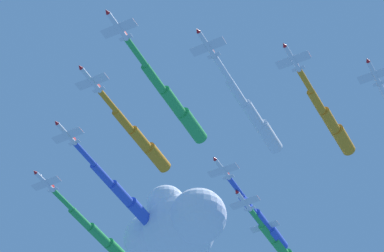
{
  "coord_description": "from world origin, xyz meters",
  "views": [
    {
      "loc": [
        -101.12,
        146.94,
        38.15
      ],
      "look_at": [
        0.0,
        0.0,
        197.88
      ],
      "focal_mm": 88.31,
      "sensor_mm": 36.0,
      "label": 1
    }
  ],
  "objects_px": {
    "jet_starboard_inner": "(140,139)",
    "jet_starboard_mid": "(122,194)",
    "jet_port_inner": "(253,115)",
    "jet_starboard_outer": "(100,236)",
    "jet_trail_starboard": "(280,247)",
    "jet_trail_port": "(262,221)",
    "jet_lead": "(174,103)",
    "jet_port_mid": "(330,120)"
  },
  "relations": [
    {
      "from": "jet_starboard_inner",
      "to": "jet_trail_starboard",
      "type": "height_order",
      "value": "jet_starboard_inner"
    },
    {
      "from": "jet_lead",
      "to": "jet_starboard_inner",
      "type": "height_order",
      "value": "jet_starboard_inner"
    },
    {
      "from": "jet_starboard_outer",
      "to": "jet_trail_starboard",
      "type": "height_order",
      "value": "jet_starboard_outer"
    },
    {
      "from": "jet_port_mid",
      "to": "jet_starboard_mid",
      "type": "height_order",
      "value": "jet_starboard_mid"
    },
    {
      "from": "jet_port_mid",
      "to": "jet_trail_starboard",
      "type": "height_order",
      "value": "jet_port_mid"
    },
    {
      "from": "jet_starboard_outer",
      "to": "jet_trail_starboard",
      "type": "xyz_separation_m",
      "value": [
        -43.01,
        -30.99,
        -3.16
      ]
    },
    {
      "from": "jet_starboard_mid",
      "to": "jet_trail_port",
      "type": "distance_m",
      "value": 40.82
    },
    {
      "from": "jet_starboard_inner",
      "to": "jet_port_mid",
      "type": "xyz_separation_m",
      "value": [
        -44.65,
        -20.83,
        -0.86
      ]
    },
    {
      "from": "jet_starboard_inner",
      "to": "jet_port_mid",
      "type": "bearing_deg",
      "value": -154.99
    },
    {
      "from": "jet_starboard_inner",
      "to": "jet_trail_starboard",
      "type": "relative_size",
      "value": 0.99
    },
    {
      "from": "jet_port_mid",
      "to": "jet_trail_starboard",
      "type": "distance_m",
      "value": 52.91
    },
    {
      "from": "jet_lead",
      "to": "jet_trail_port",
      "type": "bearing_deg",
      "value": -82.08
    },
    {
      "from": "jet_port_inner",
      "to": "jet_port_mid",
      "type": "relative_size",
      "value": 1.07
    },
    {
      "from": "jet_port_inner",
      "to": "jet_starboard_outer",
      "type": "distance_m",
      "value": 69.12
    },
    {
      "from": "jet_trail_port",
      "to": "jet_trail_starboard",
      "type": "distance_m",
      "value": 12.58
    },
    {
      "from": "jet_starboard_mid",
      "to": "jet_trail_starboard",
      "type": "relative_size",
      "value": 1.13
    },
    {
      "from": "jet_starboard_outer",
      "to": "jet_trail_starboard",
      "type": "relative_size",
      "value": 1.13
    },
    {
      "from": "jet_port_inner",
      "to": "jet_trail_starboard",
      "type": "xyz_separation_m",
      "value": [
        22.9,
        -51.72,
        -1.53
      ]
    },
    {
      "from": "jet_port_inner",
      "to": "jet_starboard_inner",
      "type": "relative_size",
      "value": 1.08
    },
    {
      "from": "jet_starboard_inner",
      "to": "jet_lead",
      "type": "bearing_deg",
      "value": 153.39
    },
    {
      "from": "jet_starboard_outer",
      "to": "jet_port_inner",
      "type": "bearing_deg",
      "value": 162.54
    },
    {
      "from": "jet_port_inner",
      "to": "jet_starboard_outer",
      "type": "bearing_deg",
      "value": -17.46
    },
    {
      "from": "jet_port_mid",
      "to": "jet_lead",
      "type": "bearing_deg",
      "value": 46.23
    },
    {
      "from": "jet_lead",
      "to": "jet_port_mid",
      "type": "bearing_deg",
      "value": -133.77
    },
    {
      "from": "jet_port_inner",
      "to": "jet_port_mid",
      "type": "height_order",
      "value": "jet_port_mid"
    },
    {
      "from": "jet_starboard_inner",
      "to": "jet_trail_port",
      "type": "relative_size",
      "value": 0.94
    },
    {
      "from": "jet_starboard_mid",
      "to": "jet_trail_starboard",
      "type": "height_order",
      "value": "jet_starboard_mid"
    },
    {
      "from": "jet_starboard_inner",
      "to": "jet_starboard_mid",
      "type": "relative_size",
      "value": 0.88
    },
    {
      "from": "jet_starboard_mid",
      "to": "jet_trail_starboard",
      "type": "bearing_deg",
      "value": -120.93
    },
    {
      "from": "jet_starboard_outer",
      "to": "jet_trail_port",
      "type": "bearing_deg",
      "value": -157.4
    },
    {
      "from": "jet_starboard_inner",
      "to": "jet_starboard_mid",
      "type": "distance_m",
      "value": 23.92
    },
    {
      "from": "jet_starboard_mid",
      "to": "jet_lead",
      "type": "bearing_deg",
      "value": 145.37
    },
    {
      "from": "jet_port_mid",
      "to": "jet_starboard_outer",
      "type": "xyz_separation_m",
      "value": [
        80.13,
        -6.6,
        0.24
      ]
    },
    {
      "from": "jet_starboard_inner",
      "to": "jet_starboard_outer",
      "type": "xyz_separation_m",
      "value": [
        35.47,
        -27.43,
        -0.62
      ]
    },
    {
      "from": "jet_lead",
      "to": "jet_starboard_inner",
      "type": "xyz_separation_m",
      "value": [
        16.69,
        -8.36,
        2.33
      ]
    },
    {
      "from": "jet_port_mid",
      "to": "jet_port_inner",
      "type": "bearing_deg",
      "value": 44.84
    },
    {
      "from": "jet_starboard_inner",
      "to": "jet_starboard_mid",
      "type": "xyz_separation_m",
      "value": [
        18.09,
        -15.65,
        -0.29
      ]
    },
    {
      "from": "jet_starboard_outer",
      "to": "jet_trail_starboard",
      "type": "bearing_deg",
      "value": -144.23
    },
    {
      "from": "jet_port_mid",
      "to": "jet_starboard_outer",
      "type": "bearing_deg",
      "value": -4.71
    },
    {
      "from": "jet_trail_starboard",
      "to": "jet_starboard_mid",
      "type": "bearing_deg",
      "value": 59.07
    },
    {
      "from": "jet_starboard_mid",
      "to": "jet_trail_port",
      "type": "xyz_separation_m",
      "value": [
        -27.21,
        -30.34,
        -2.37
      ]
    },
    {
      "from": "jet_port_inner",
      "to": "jet_starboard_inner",
      "type": "height_order",
      "value": "jet_starboard_inner"
    }
  ]
}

